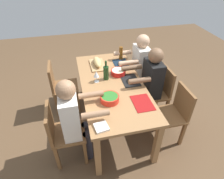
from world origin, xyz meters
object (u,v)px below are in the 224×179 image
(chair_far_center, at_px, (159,90))
(chair_near_left, at_px, (60,85))
(beer_bottle, at_px, (121,53))
(cutting_board, at_px, (97,65))
(chair_far_left, at_px, (147,74))
(serving_bowl_pasta, at_px, (118,72))
(chair_far_right, at_px, (174,112))
(wine_glass, at_px, (96,75))
(chair_near_right, at_px, (61,132))
(wine_bottle, at_px, (106,73))
(serving_bowl_greens, at_px, (110,98))
(dining_table, at_px, (112,88))
(diner_far_left, at_px, (138,64))
(bread_loaf, at_px, (97,62))
(napkin_stack, at_px, (101,127))
(diner_near_right, at_px, (74,117))
(diner_far_center, at_px, (150,80))

(chair_far_center, bearing_deg, chair_near_left, -108.31)
(beer_bottle, bearing_deg, cutting_board, -73.76)
(chair_far_left, bearing_deg, chair_near_left, -90.00)
(chair_near_left, xyz_separation_m, serving_bowl_pasta, (0.29, 0.89, 0.30))
(chair_far_right, relative_size, wine_glass, 5.12)
(beer_bottle, bearing_deg, chair_near_right, -42.53)
(wine_bottle, bearing_deg, beer_bottle, 145.64)
(chair_near_left, relative_size, serving_bowl_greens, 3.69)
(dining_table, height_order, wine_glass, wine_glass)
(diner_far_left, relative_size, bread_loaf, 3.75)
(diner_far_left, distance_m, chair_far_right, 1.03)
(dining_table, height_order, chair_far_left, chair_far_left)
(dining_table, bearing_deg, serving_bowl_greens, -17.38)
(beer_bottle, bearing_deg, napkin_stack, -22.84)
(bread_loaf, bearing_deg, diner_far_left, 87.06)
(diner_near_right, bearing_deg, chair_far_center, 110.67)
(dining_table, distance_m, serving_bowl_pasta, 0.28)
(diner_far_center, height_order, bread_loaf, diner_far_center)
(diner_near_right, height_order, bread_loaf, diner_near_right)
(serving_bowl_greens, bearing_deg, dining_table, 162.62)
(chair_near_left, bearing_deg, diner_far_left, 90.00)
(chair_far_left, distance_m, wine_glass, 1.10)
(chair_near_right, distance_m, wine_bottle, 0.99)
(wine_glass, xyz_separation_m, napkin_stack, (0.86, -0.09, -0.10))
(diner_near_right, xyz_separation_m, chair_near_left, (-0.99, -0.18, -0.21))
(diner_far_center, xyz_separation_m, serving_bowl_greens, (0.37, -0.68, 0.09))
(serving_bowl_greens, bearing_deg, bread_loaf, -179.99)
(chair_near_left, bearing_deg, bread_loaf, 93.15)
(chair_far_center, bearing_deg, chair_near_right, -71.69)
(diner_far_left, xyz_separation_m, diner_far_center, (0.49, 0.00, 0.00))
(chair_far_left, xyz_separation_m, diner_near_right, (0.99, -1.31, 0.21))
(diner_near_right, height_order, wine_glass, diner_near_right)
(chair_near_left, distance_m, beer_bottle, 1.12)
(chair_far_left, distance_m, diner_far_center, 0.57)
(chair_far_center, bearing_deg, chair_far_left, 180.00)
(dining_table, xyz_separation_m, diner_far_center, (-0.00, 0.56, 0.05))
(diner_far_left, bearing_deg, chair_near_right, -52.97)
(dining_table, relative_size, chair_far_left, 2.12)
(diner_far_left, relative_size, cutting_board, 3.00)
(serving_bowl_pasta, bearing_deg, diner_near_right, -45.33)
(beer_bottle, bearing_deg, bread_loaf, -73.76)
(chair_near_right, distance_m, napkin_stack, 0.59)
(chair_far_right, relative_size, serving_bowl_greens, 3.69)
(serving_bowl_pasta, relative_size, napkin_stack, 1.54)
(chair_near_left, height_order, serving_bowl_greens, chair_near_left)
(diner_far_left, height_order, chair_far_center, diner_far_left)
(chair_far_left, height_order, diner_far_center, diner_far_center)
(chair_far_center, xyz_separation_m, diner_far_center, (-0.00, -0.18, 0.21))
(dining_table, height_order, bread_loaf, bread_loaf)
(diner_near_right, height_order, chair_near_left, diner_near_right)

